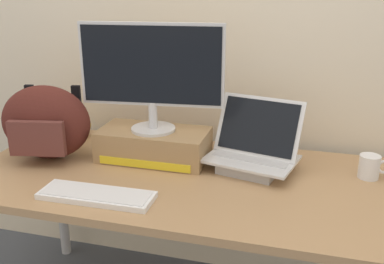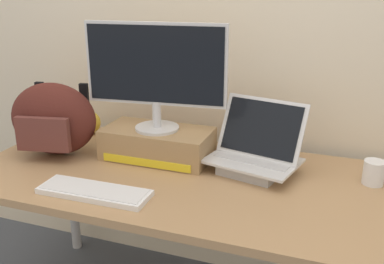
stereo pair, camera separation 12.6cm
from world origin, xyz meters
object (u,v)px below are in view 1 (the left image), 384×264
Objects in this scene: desktop_monitor at (152,72)px; messenger_backpack at (46,123)px; open_laptop at (253,156)px; coffee_mug at (370,167)px; toner_box_yellow at (154,145)px; external_keyboard at (97,195)px; plush_toy at (79,125)px.

desktop_monitor is 0.49m from messenger_backpack.
messenger_backpack is (-0.43, -0.11, -0.21)m from desktop_monitor.
coffee_mug is at bearing 17.50° from open_laptop.
messenger_backpack is at bearing -165.61° from toner_box_yellow.
open_laptop is (0.41, 0.00, -0.31)m from desktop_monitor.
coffee_mug is at bearing 23.94° from external_keyboard.
open_laptop reaches higher than toner_box_yellow.
plush_toy is (-0.01, 0.28, -0.10)m from messenger_backpack.
messenger_backpack reaches higher than toner_box_yellow.
open_laptop reaches higher than external_keyboard.
desktop_monitor reaches higher than external_keyboard.
external_keyboard is 0.68m from plush_toy.
external_keyboard is at bearing -49.49° from messenger_backpack.
external_keyboard is at bearing -155.09° from coffee_mug.
external_keyboard is 3.69× the size of plush_toy.
desktop_monitor is 0.57m from plush_toy.
toner_box_yellow is 0.48m from plush_toy.
plush_toy is (-0.44, 0.17, -0.01)m from toner_box_yellow.
open_laptop is (0.41, 0.00, -0.01)m from toner_box_yellow.
desktop_monitor is 0.52m from open_laptop.
toner_box_yellow is 0.86m from coffee_mug.
external_keyboard is at bearing -56.36° from plush_toy.
external_keyboard is 1.02m from coffee_mug.
desktop_monitor is at bearing 2.40° from messenger_backpack.
messenger_backpack is (-0.43, -0.11, 0.09)m from toner_box_yellow.
messenger_backpack is at bearing -173.33° from coffee_mug.
open_laptop is 0.86m from messenger_backpack.
messenger_backpack is at bearing -87.58° from plush_toy.
messenger_backpack is at bearing -159.59° from open_laptop.
toner_box_yellow reaches higher than plush_toy.
open_laptop is 0.87m from plush_toy.
desktop_monitor is 1.50× the size of open_laptop.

